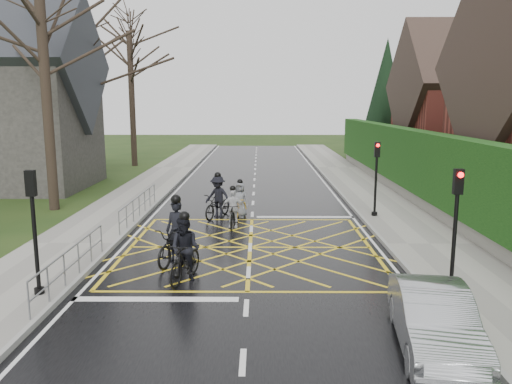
{
  "coord_description": "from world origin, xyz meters",
  "views": [
    {
      "loc": [
        0.31,
        -16.08,
        4.77
      ],
      "look_at": [
        0.17,
        3.29,
        1.3
      ],
      "focal_mm": 35.0,
      "sensor_mm": 36.0,
      "label": 1
    }
  ],
  "objects_px": {
    "cyclist_mid": "(218,201)",
    "cyclist_front": "(233,212)",
    "cyclist_lead": "(240,204)",
    "car": "(434,320)",
    "cyclist_rear": "(177,241)",
    "cyclist_back": "(185,255)"
  },
  "relations": [
    {
      "from": "cyclist_mid",
      "to": "cyclist_front",
      "type": "height_order",
      "value": "cyclist_mid"
    },
    {
      "from": "cyclist_lead",
      "to": "cyclist_front",
      "type": "bearing_deg",
      "value": -81.91
    },
    {
      "from": "cyclist_mid",
      "to": "car",
      "type": "xyz_separation_m",
      "value": [
        5.14,
        -11.45,
        -0.08
      ]
    },
    {
      "from": "cyclist_rear",
      "to": "cyclist_front",
      "type": "xyz_separation_m",
      "value": [
        1.47,
        4.32,
        -0.07
      ]
    },
    {
      "from": "car",
      "to": "cyclist_rear",
      "type": "bearing_deg",
      "value": 145.13
    },
    {
      "from": "cyclist_front",
      "to": "cyclist_lead",
      "type": "distance_m",
      "value": 1.7
    },
    {
      "from": "cyclist_back",
      "to": "cyclist_mid",
      "type": "relative_size",
      "value": 0.95
    },
    {
      "from": "car",
      "to": "cyclist_mid",
      "type": "bearing_deg",
      "value": 121.75
    },
    {
      "from": "cyclist_back",
      "to": "cyclist_front",
      "type": "relative_size",
      "value": 1.2
    },
    {
      "from": "cyclist_front",
      "to": "cyclist_mid",
      "type": "bearing_deg",
      "value": 116.04
    },
    {
      "from": "car",
      "to": "cyclist_back",
      "type": "bearing_deg",
      "value": 152.3
    },
    {
      "from": "cyclist_back",
      "to": "cyclist_front",
      "type": "bearing_deg",
      "value": 96.19
    },
    {
      "from": "cyclist_front",
      "to": "cyclist_lead",
      "type": "bearing_deg",
      "value": 86.42
    },
    {
      "from": "cyclist_rear",
      "to": "cyclist_mid",
      "type": "xyz_separation_m",
      "value": [
        0.75,
        6.07,
        0.03
      ]
    },
    {
      "from": "cyclist_mid",
      "to": "cyclist_front",
      "type": "distance_m",
      "value": 1.89
    },
    {
      "from": "cyclist_back",
      "to": "car",
      "type": "xyz_separation_m",
      "value": [
        5.39,
        -3.82,
        -0.1
      ]
    },
    {
      "from": "cyclist_rear",
      "to": "cyclist_mid",
      "type": "bearing_deg",
      "value": 101.62
    },
    {
      "from": "cyclist_mid",
      "to": "cyclist_front",
      "type": "relative_size",
      "value": 1.26
    },
    {
      "from": "cyclist_rear",
      "to": "cyclist_lead",
      "type": "distance_m",
      "value": 6.24
    },
    {
      "from": "cyclist_rear",
      "to": "car",
      "type": "xyz_separation_m",
      "value": [
        5.89,
        -5.39,
        -0.05
      ]
    },
    {
      "from": "cyclist_front",
      "to": "cyclist_lead",
      "type": "height_order",
      "value": "cyclist_front"
    },
    {
      "from": "cyclist_rear",
      "to": "car",
      "type": "height_order",
      "value": "cyclist_rear"
    }
  ]
}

